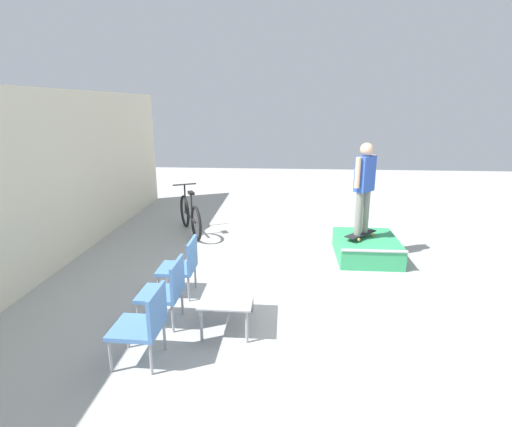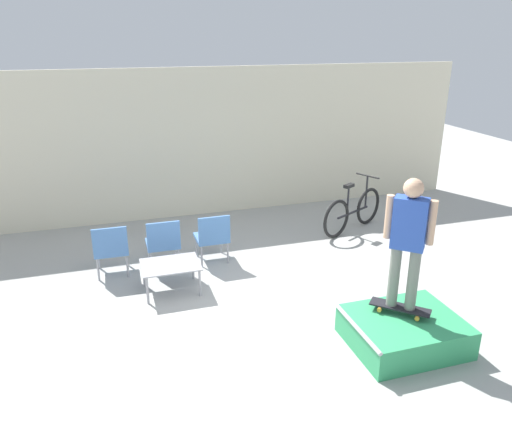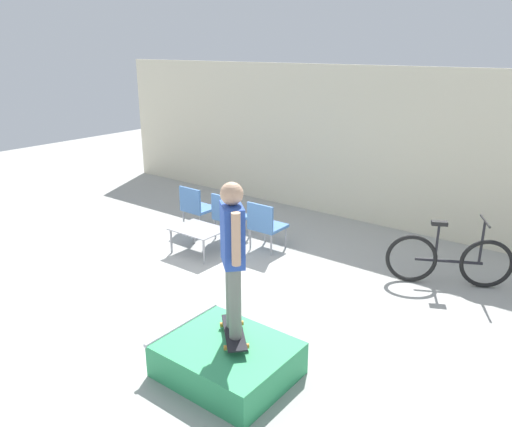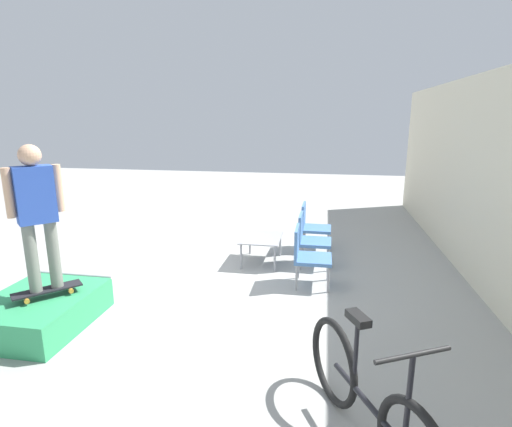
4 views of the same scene
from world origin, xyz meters
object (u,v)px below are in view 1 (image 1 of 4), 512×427
skateboard_on_ramp (361,234)px  bicycle (190,216)px  person_skater (364,182)px  skate_ramp_box (366,248)px  coffee_table (228,297)px  patio_chair_center (166,289)px  patio_chair_left (144,322)px  patio_chair_right (183,264)px

skateboard_on_ramp → bicycle: (1.17, 3.45, -0.06)m
person_skater → bicycle: size_ratio=1.01×
skate_ramp_box → person_skater: size_ratio=0.82×
skateboard_on_ramp → bicycle: bearing=114.8°
coffee_table → bicycle: bearing=20.4°
skate_ramp_box → patio_chair_center: patio_chair_center is taller
skateboard_on_ramp → patio_chair_center: bearing=174.9°
skate_ramp_box → coffee_table: bearing=139.0°
patio_chair_left → bicycle: (4.50, 0.58, -0.09)m
patio_chair_center → coffee_table: bearing=90.8°
coffee_table → patio_chair_left: size_ratio=0.99×
coffee_table → skate_ramp_box: bearing=-41.0°
person_skater → bicycle: bearing=112.7°
skateboard_on_ramp → coffee_table: size_ratio=0.78×
person_skater → patio_chair_left: 4.50m
skateboard_on_ramp → patio_chair_left: 4.39m
patio_chair_right → coffee_table: bearing=43.9°
coffee_table → patio_chair_center: (-0.00, 0.79, 0.09)m
patio_chair_center → skate_ramp_box: bearing=130.9°
person_skater → bicycle: (1.17, 3.45, -1.03)m
skateboard_on_ramp → patio_chair_center: size_ratio=0.77×
skate_ramp_box → skateboard_on_ramp: bearing=92.5°
person_skater → patio_chair_right: 3.47m
patio_chair_right → bicycle: (2.88, 0.58, -0.09)m
skateboard_on_ramp → person_skater: size_ratio=0.41×
patio_chair_left → bicycle: bearing=-171.5°
skate_ramp_box → skateboard_on_ramp: skateboard_on_ramp is taller
skateboard_on_ramp → coffee_table: 3.27m
person_skater → patio_chair_left: bearing=-179.3°
coffee_table → patio_chair_left: bearing=135.6°
coffee_table → patio_chair_right: (0.81, 0.79, 0.09)m
skate_ramp_box → coffee_table: coffee_table is taller
skateboard_on_ramp → patio_chair_left: patio_chair_left is taller
patio_chair_left → patio_chair_center: size_ratio=1.00×
coffee_table → patio_chair_left: patio_chair_left is taller
person_skater → bicycle: person_skater is taller
person_skater → patio_chair_left: person_skater is taller
patio_chair_right → skate_ramp_box: bearing=119.4°
patio_chair_left → person_skater: bearing=140.4°
patio_chair_center → bicycle: bicycle is taller
person_skater → patio_chair_right: bearing=162.3°
skate_ramp_box → person_skater: (-0.01, 0.12, 1.24)m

